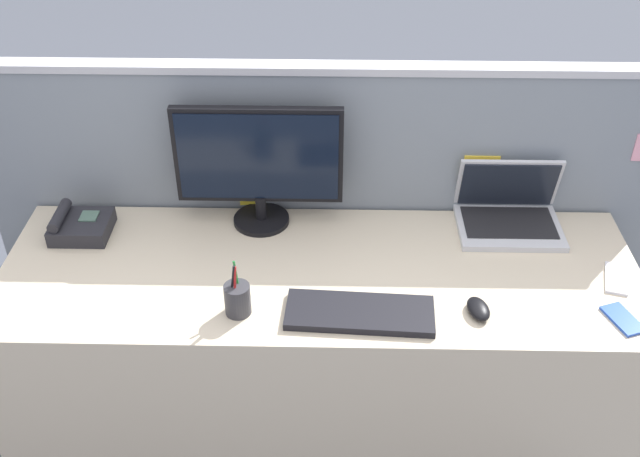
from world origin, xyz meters
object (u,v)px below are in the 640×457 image
Objects in this scene: desk_phone at (80,226)px; computer_mouse_right_hand at (478,309)px; desktop_monitor at (259,161)px; keyboard_main at (360,313)px; cell_phone_white_slab at (616,279)px; pen_cup at (237,299)px; cell_phone_blue_case at (623,319)px; laptop at (508,210)px.

desk_phone is 1.28m from computer_mouse_right_hand.
desktop_monitor reaches higher than keyboard_main.
keyboard_main reaches higher than cell_phone_white_slab.
cell_phone_blue_case is (1.08, -0.01, -0.04)m from pen_cup.
laptop reaches higher than pen_cup.
pen_cup is at bearing -151.39° from laptop.
keyboard_main is 3.29× the size of cell_phone_blue_case.
laptop is at bearing 46.53° from keyboard_main.
desktop_monitor is at bearing 86.56° from pen_cup.
pen_cup reaches higher than computer_mouse_right_hand.
cell_phone_blue_case is at bearing -85.46° from cell_phone_white_slab.
keyboard_main is 2.41× the size of pen_cup.
pen_cup is at bearing -178.17° from keyboard_main.
desktop_monitor is at bearing -179.32° from cell_phone_white_slab.
computer_mouse_right_hand is at bearing -34.51° from desktop_monitor.
desktop_monitor is 1.17m from cell_phone_blue_case.
desk_phone is at bearing 160.42° from keyboard_main.
computer_mouse_right_hand is 0.79× the size of cell_phone_blue_case.
cell_phone_blue_case is (0.74, -0.00, -0.01)m from keyboard_main.
computer_mouse_right_hand is 0.68× the size of cell_phone_white_slab.
pen_cup is at bearing 170.17° from computer_mouse_right_hand.
desktop_monitor is 0.49m from pen_cup.
keyboard_main is (0.90, -0.38, -0.02)m from desk_phone.
pen_cup is 1.13m from cell_phone_white_slab.
computer_mouse_right_hand is 0.58× the size of pen_cup.
desktop_monitor is 2.93× the size of desk_phone.
cell_phone_white_slab is at bearing -6.89° from desk_phone.
computer_mouse_right_hand is (0.65, -0.45, -0.21)m from desktop_monitor.
pen_cup is (0.55, -0.37, 0.02)m from desk_phone.
desk_phone is (-1.39, -0.09, -0.02)m from laptop.
cell_phone_white_slab is 0.18m from cell_phone_blue_case.
cell_phone_blue_case is at bearing 3.05° from keyboard_main.
desktop_monitor is at bearing 135.55° from cell_phone_blue_case.
keyboard_main is at bearing -1.46° from pen_cup.
laptop is at bearing 59.52° from computer_mouse_right_hand.
desk_phone is at bearing -176.37° from laptop.
desktop_monitor is 0.62m from desk_phone.
desk_phone is 1.68m from cell_phone_white_slab.
pen_cup reaches higher than desk_phone.
cell_phone_white_slab is at bearing 9.28° from computer_mouse_right_hand.
desktop_monitor is 1.15m from cell_phone_white_slab.
desktop_monitor is 1.28× the size of keyboard_main.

